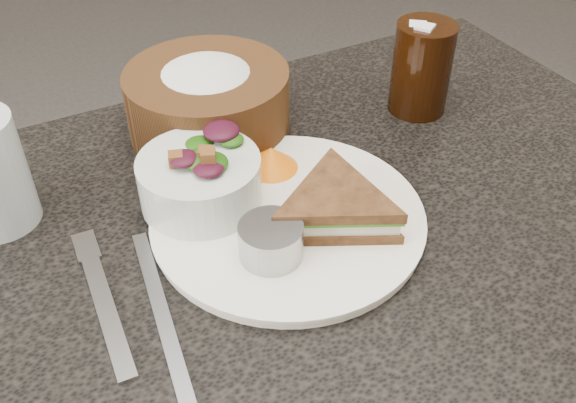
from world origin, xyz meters
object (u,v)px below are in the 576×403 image
(dinner_plate, at_px, (288,219))
(dressing_ramekin, at_px, (271,241))
(salad_bowl, at_px, (199,173))
(bread_basket, at_px, (207,92))
(cola_glass, at_px, (422,64))
(sandwich, at_px, (336,207))

(dinner_plate, distance_m, dressing_ramekin, 0.07)
(salad_bowl, relative_size, dressing_ramekin, 2.05)
(dinner_plate, height_order, bread_basket, bread_basket)
(dressing_ramekin, height_order, cola_glass, cola_glass)
(cola_glass, bearing_deg, dressing_ramekin, -150.40)
(bread_basket, height_order, cola_glass, cola_glass)
(cola_glass, bearing_deg, bread_basket, 163.76)
(salad_bowl, relative_size, bread_basket, 0.65)
(dinner_plate, height_order, salad_bowl, salad_bowl)
(dinner_plate, relative_size, sandwich, 1.89)
(sandwich, xyz_separation_m, cola_glass, (0.22, 0.16, 0.03))
(dressing_ramekin, xyz_separation_m, cola_glass, (0.30, 0.17, 0.03))
(sandwich, distance_m, dressing_ramekin, 0.08)
(sandwich, bearing_deg, cola_glass, 61.66)
(dressing_ramekin, bearing_deg, salad_bowl, 104.94)
(bread_basket, bearing_deg, sandwich, -79.43)
(bread_basket, bearing_deg, salad_bowl, -115.38)
(dinner_plate, xyz_separation_m, cola_glass, (0.26, 0.13, 0.06))
(bread_basket, bearing_deg, dressing_ramekin, -98.51)
(sandwich, bearing_deg, bread_basket, 126.70)
(dinner_plate, relative_size, salad_bowl, 2.20)
(bread_basket, distance_m, cola_glass, 0.28)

